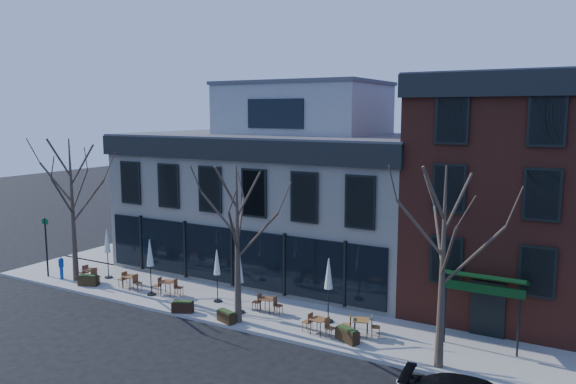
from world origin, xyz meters
The scene contains 25 objects.
ground centered at (0.00, 0.00, 0.00)m, with size 120.00×120.00×0.00m, color black.
sidewalk_front centered at (3.25, -2.15, 0.07)m, with size 33.50×4.70×0.15m, color gray.
sidewalk_side centered at (-11.25, 6.00, 0.07)m, with size 4.50×12.00×0.15m, color gray.
corner_building centered at (0.07, 5.07, 4.72)m, with size 18.39×10.39×11.10m.
red_brick_building centered at (13.00, 4.98, 5.64)m, with size 8.20×11.78×11.18m.
tree_corner centered at (-8.49, -3.20, 4.25)m, with size 3.93×3.98×7.92m.
tree_mid centered at (3.01, -3.90, 3.79)m, with size 3.50×3.55×7.04m.
tree_right centered at (12.01, -3.90, 4.02)m, with size 3.72×3.77×7.48m.
sign_pole centered at (-10.50, -3.50, 2.07)m, with size 0.50×0.10×3.40m.
call_box centered at (-9.42, -3.43, 0.81)m, with size 0.25×0.25×1.25m.
cafe_set_0 centered at (-7.56, -3.05, 0.60)m, with size 1.69×0.77×0.87m.
cafe_set_1 centered at (-4.75, -2.81, 0.58)m, with size 1.63×0.69×0.84m.
cafe_set_2 centered at (-2.30, -2.60, 0.60)m, with size 1.72×0.81×0.88m.
cafe_set_3 centered at (3.48, -2.21, 0.57)m, with size 1.58×0.66×0.82m.
cafe_set_4 centered at (6.78, -3.39, 0.58)m, with size 1.62×0.71×0.83m.
cafe_set_5 centered at (8.39, -2.64, 0.60)m, with size 1.68×0.91×0.87m.
umbrella_0 centered at (-7.27, -1.99, 2.14)m, with size 0.45×0.45×2.81m.
umbrella_1 centered at (-3.03, -3.03, 2.21)m, with size 0.47×0.47×2.92m.
umbrella_2 centered at (0.56, -2.17, 2.02)m, with size 0.42×0.42×2.64m.
umbrella_3 centered at (2.41, -2.89, 2.11)m, with size 0.45×0.45×2.78m.
umbrella_4 centered at (6.51, -1.89, 2.22)m, with size 0.47×0.47×2.93m.
planter_0 centered at (-7.12, -3.54, 0.44)m, with size 1.14×0.77×0.59m.
planter_1 centered at (0.04, -4.20, 0.43)m, with size 1.07×0.78×0.56m.
planter_2 centered at (2.56, -4.20, 0.42)m, with size 1.04×0.67×0.54m.
planter_3 centered at (8.15, -3.50, 0.44)m, with size 1.13×0.81×0.59m.
Camera 1 is at (16.89, -23.74, 9.50)m, focal length 35.00 mm.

